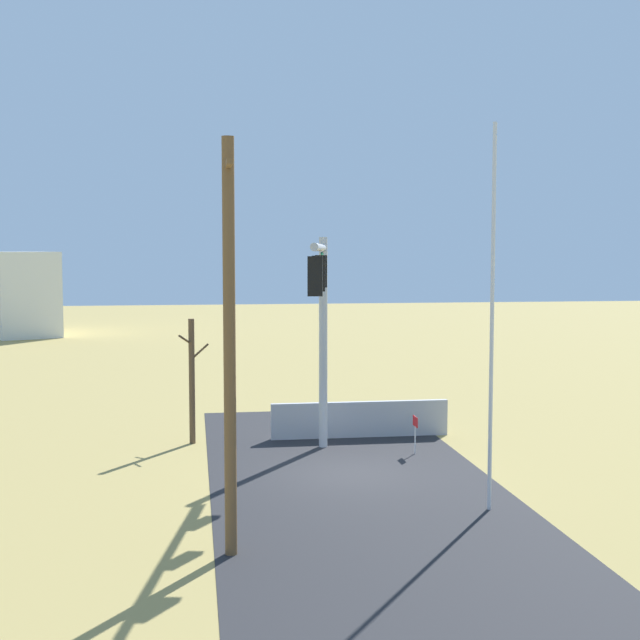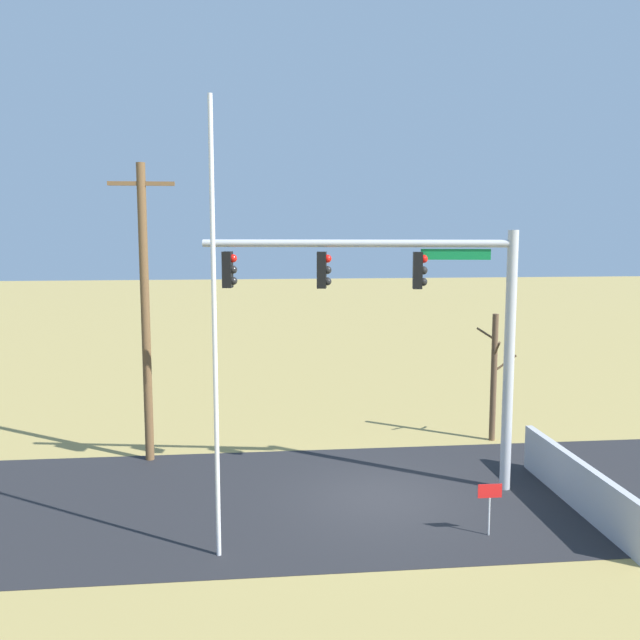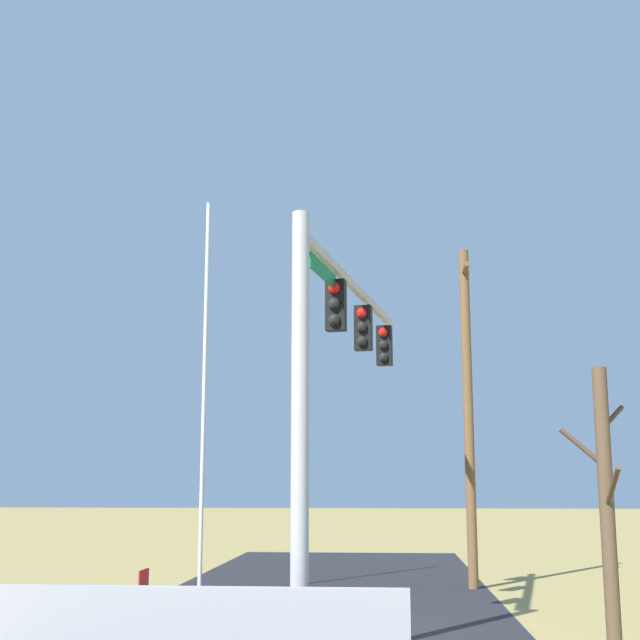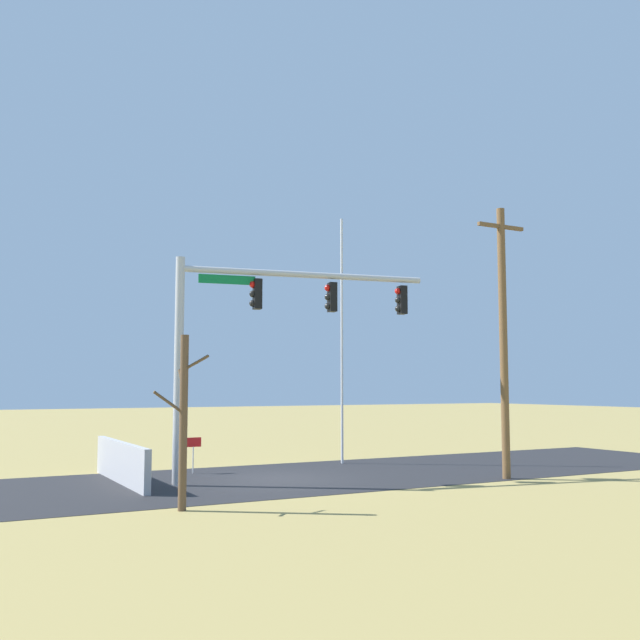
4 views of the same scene
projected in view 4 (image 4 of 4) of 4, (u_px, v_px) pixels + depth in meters
The scene contains 9 objects.
ground_plane at pixel (278, 478), 23.31m from camera, with size 160.00×160.00×0.00m, color #9E894C.
road_surface at pixel (382, 471), 25.20m from camera, with size 28.00×8.00×0.01m, color #232326.
sidewalk_corner at pixel (143, 488), 21.06m from camera, with size 6.00×6.00×0.01m, color #B7B5AD.
retaining_fence at pixel (121, 462), 22.29m from camera, with size 0.20×6.22×1.25m, color #A8A8AD.
signal_mast at pixel (258, 322), 22.77m from camera, with size 8.14×1.64×6.93m.
flagpole at pixel (342, 339), 28.24m from camera, with size 0.10×0.10×9.61m, color silver.
utility_pole at pixel (503, 336), 23.57m from camera, with size 1.90×0.26×8.85m.
bare_tree at pixel (183, 419), 17.42m from camera, with size 1.27×1.02×4.22m.
open_sign at pixel (193, 447), 24.71m from camera, with size 0.56×0.04×1.22m.
Camera 4 is at (10.04, 21.50, 2.96)m, focal length 40.51 mm.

